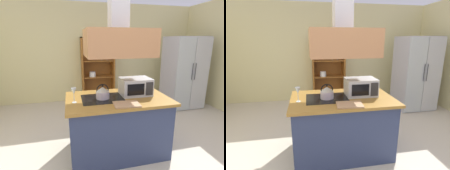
% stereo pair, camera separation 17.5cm
% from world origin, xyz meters
% --- Properties ---
extents(ground_plane, '(7.80, 7.80, 0.00)m').
position_xyz_m(ground_plane, '(0.00, 0.00, 0.00)').
color(ground_plane, beige).
extents(wall_back, '(6.00, 0.12, 2.70)m').
position_xyz_m(wall_back, '(0.00, 3.00, 1.35)').
color(wall_back, beige).
rests_on(wall_back, ground).
extents(kitchen_island, '(1.50, 0.93, 0.90)m').
position_xyz_m(kitchen_island, '(-0.03, 0.33, 0.45)').
color(kitchen_island, navy).
rests_on(kitchen_island, ground).
extents(range_hood, '(0.90, 0.70, 1.19)m').
position_xyz_m(range_hood, '(-0.03, 0.33, 1.79)').
color(range_hood, '#B67A4C').
extents(refrigerator, '(0.90, 0.77, 1.81)m').
position_xyz_m(refrigerator, '(2.16, 1.84, 0.90)').
color(refrigerator, '#B3B3BF').
rests_on(refrigerator, ground).
extents(dish_cabinet, '(0.90, 0.40, 1.79)m').
position_xyz_m(dish_cabinet, '(0.06, 2.78, 0.80)').
color(dish_cabinet, brown).
rests_on(dish_cabinet, ground).
extents(kettle, '(0.19, 0.19, 0.22)m').
position_xyz_m(kettle, '(-0.26, 0.33, 0.99)').
color(kettle, '#C0B0C2').
rests_on(kettle, kitchen_island).
extents(cutting_board, '(0.36, 0.26, 0.02)m').
position_xyz_m(cutting_board, '(0.00, 0.01, 0.91)').
color(cutting_board, tan).
rests_on(cutting_board, kitchen_island).
extents(microwave, '(0.46, 0.35, 0.26)m').
position_xyz_m(microwave, '(0.27, 0.40, 1.03)').
color(microwave, '#B7BABF').
rests_on(microwave, kitchen_island).
extents(wine_glass_on_counter, '(0.08, 0.08, 0.21)m').
position_xyz_m(wine_glass_on_counter, '(-0.66, 0.26, 1.05)').
color(wine_glass_on_counter, silver).
rests_on(wine_glass_on_counter, kitchen_island).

